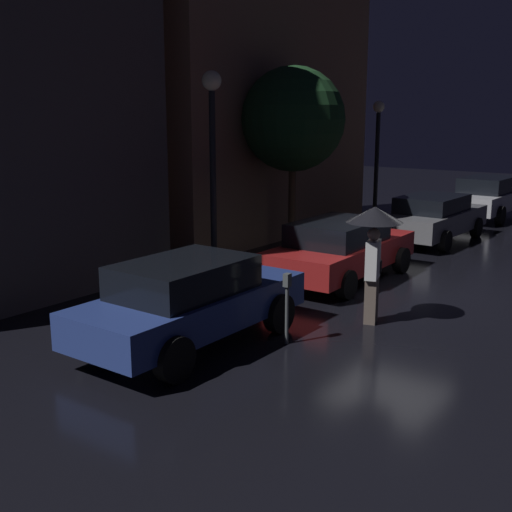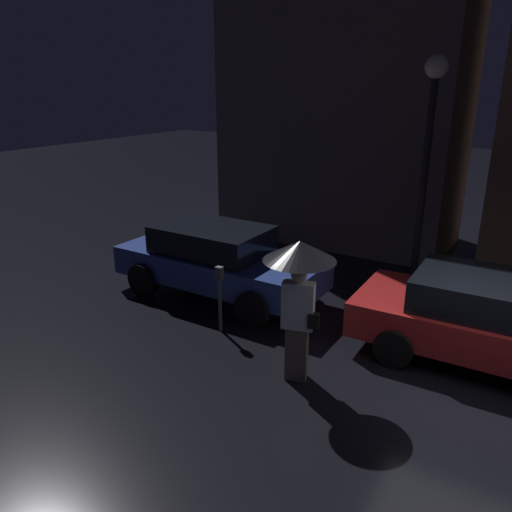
% 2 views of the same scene
% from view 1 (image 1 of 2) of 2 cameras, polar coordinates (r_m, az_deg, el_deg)
% --- Properties ---
extents(ground_plane, '(60.00, 60.00, 0.00)m').
position_cam_1_polar(ground_plane, '(14.33, 11.92, -2.93)').
color(ground_plane, black).
extents(building_facade_left, '(6.15, 3.00, 9.50)m').
position_cam_1_polar(building_facade_left, '(14.47, -21.44, 15.65)').
color(building_facade_left, '#564C47').
rests_on(building_facade_left, ground).
extents(building_facade_right, '(9.22, 3.00, 7.63)m').
position_cam_1_polar(building_facade_right, '(20.41, -0.14, 12.72)').
color(building_facade_right, '#8C664C').
rests_on(building_facade_right, ground).
extents(parked_car_blue, '(4.29, 1.91, 1.45)m').
position_cam_1_polar(parked_car_blue, '(10.60, -5.91, -3.91)').
color(parked_car_blue, navy).
rests_on(parked_car_blue, ground).
extents(parked_car_red, '(4.51, 2.00, 1.39)m').
position_cam_1_polar(parked_car_red, '(14.85, 7.51, 0.67)').
color(parked_car_red, maroon).
rests_on(parked_car_red, ground).
extents(parked_car_grey, '(4.45, 1.96, 1.38)m').
position_cam_1_polar(parked_car_grey, '(19.93, 15.48, 3.35)').
color(parked_car_grey, slate).
rests_on(parked_car_grey, ground).
extents(parked_car_silver, '(4.72, 1.94, 1.51)m').
position_cam_1_polar(parked_car_silver, '(25.06, 19.95, 5.01)').
color(parked_car_silver, '#B7B7BF').
rests_on(parked_car_silver, ground).
extents(pedestrian_with_umbrella, '(1.02, 1.02, 2.15)m').
position_cam_1_polar(pedestrian_with_umbrella, '(11.63, 10.45, 1.94)').
color(pedestrian_with_umbrella, '#66564C').
rests_on(pedestrian_with_umbrella, ground).
extents(parking_meter, '(0.12, 0.10, 1.21)m').
position_cam_1_polar(parking_meter, '(10.59, 2.78, -3.97)').
color(parking_meter, '#4C5154').
rests_on(parking_meter, ground).
extents(street_lamp_near, '(0.43, 0.43, 4.66)m').
position_cam_1_polar(street_lamp_near, '(14.22, -3.90, 10.45)').
color(street_lamp_near, black).
rests_on(street_lamp_near, ground).
extents(street_lamp_far, '(0.38, 0.38, 4.16)m').
position_cam_1_polar(street_lamp_far, '(21.79, 10.73, 9.72)').
color(street_lamp_far, black).
rests_on(street_lamp_far, ground).
extents(street_tree, '(2.81, 2.81, 5.02)m').
position_cam_1_polar(street_tree, '(17.65, 3.31, 12.02)').
color(street_tree, '#473323').
rests_on(street_tree, ground).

